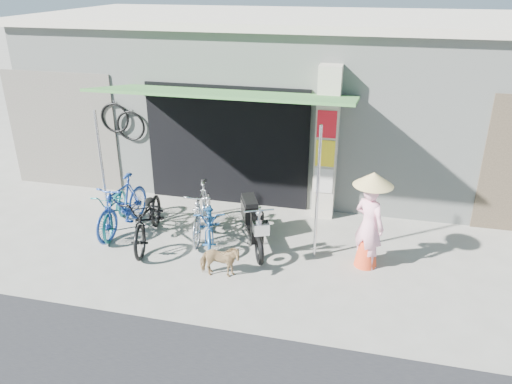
% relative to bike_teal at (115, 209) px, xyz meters
% --- Properties ---
extents(ground, '(80.00, 80.00, 0.00)m').
position_rel_bike_teal_xyz_m(ground, '(2.92, -0.88, -0.43)').
color(ground, gray).
rests_on(ground, ground).
extents(bicycle_shop, '(12.30, 5.30, 3.66)m').
position_rel_bike_teal_xyz_m(bicycle_shop, '(2.91, 4.21, 1.41)').
color(bicycle_shop, '#AAB0A7').
rests_on(bicycle_shop, ground).
extents(shop_pillar, '(0.42, 0.44, 3.00)m').
position_rel_bike_teal_xyz_m(shop_pillar, '(3.77, 1.56, 1.07)').
color(shop_pillar, '#BCB4A1').
rests_on(shop_pillar, ground).
extents(awning, '(4.60, 1.88, 2.72)m').
position_rel_bike_teal_xyz_m(awning, '(2.01, 0.74, 2.09)').
color(awning, '#376E31').
rests_on(awning, ground).
extents(neighbour_left, '(2.60, 0.06, 2.60)m').
position_rel_bike_teal_xyz_m(neighbour_left, '(-2.08, 1.71, 0.87)').
color(neighbour_left, '#6B665B').
rests_on(neighbour_left, ground).
extents(bike_teal, '(0.95, 1.71, 0.85)m').
position_rel_bike_teal_xyz_m(bike_teal, '(0.00, 0.00, 0.00)').
color(bike_teal, '#186D6E').
rests_on(bike_teal, ground).
extents(bike_blue, '(0.62, 1.77, 1.04)m').
position_rel_bike_teal_xyz_m(bike_blue, '(0.16, -0.01, 0.10)').
color(bike_blue, '#21439A').
rests_on(bike_blue, ground).
extents(bike_black, '(1.01, 1.95, 0.97)m').
position_rel_bike_teal_xyz_m(bike_black, '(0.83, -0.31, 0.06)').
color(bike_black, black).
rests_on(bike_black, ground).
extents(bike_silver, '(0.72, 1.72, 1.00)m').
position_rel_bike_teal_xyz_m(bike_silver, '(1.68, 0.15, 0.07)').
color(bike_silver, '#ACADB1').
rests_on(bike_silver, ground).
extents(bike_navy, '(0.96, 1.59, 0.79)m').
position_rel_bike_teal_xyz_m(bike_navy, '(1.93, -0.12, -0.03)').
color(bike_navy, '#215A9B').
rests_on(bike_navy, ground).
extents(street_dog, '(0.72, 0.39, 0.58)m').
position_rel_bike_teal_xyz_m(street_dog, '(2.41, -1.12, -0.14)').
color(street_dog, tan).
rests_on(street_dog, ground).
extents(moped, '(0.87, 1.67, 1.00)m').
position_rel_bike_teal_xyz_m(moped, '(2.67, 0.03, 0.03)').
color(moped, black).
rests_on(moped, ground).
extents(nun, '(0.65, 0.64, 1.68)m').
position_rel_bike_teal_xyz_m(nun, '(4.69, -0.21, 0.41)').
color(nun, '#FFABC1').
rests_on(nun, ground).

